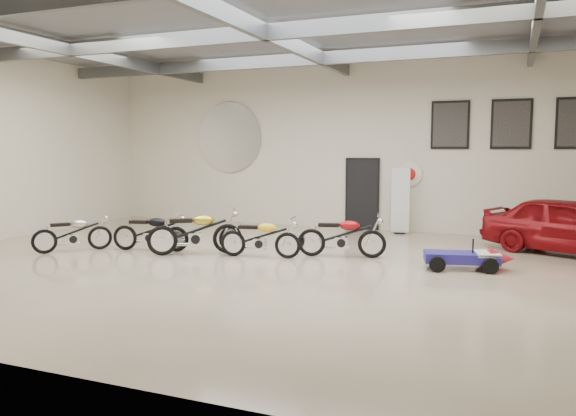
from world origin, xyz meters
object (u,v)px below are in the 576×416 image
at_px(motorcycle_silver, 72,232).
at_px(vintage_car, 571,226).
at_px(motorcycle_gold, 195,231).
at_px(banner_stand, 400,201).
at_px(motorcycle_red, 342,235).
at_px(go_kart, 469,254).
at_px(motorcycle_yellow, 260,237).
at_px(motorcycle_black, 150,231).

height_order(motorcycle_silver, vintage_car, vintage_car).
bearing_deg(motorcycle_gold, motorcycle_silver, 161.88).
bearing_deg(motorcycle_silver, banner_stand, -8.37).
xyz_separation_m(motorcycle_silver, motorcycle_red, (6.12, 1.74, 0.04)).
distance_m(motorcycle_red, vintage_car, 5.34).
xyz_separation_m(motorcycle_gold, vintage_car, (8.06, 3.25, 0.11)).
bearing_deg(vintage_car, motorcycle_red, 139.17).
relative_size(motorcycle_silver, vintage_car, 0.45).
height_order(motorcycle_red, go_kart, motorcycle_red).
bearing_deg(motorcycle_gold, motorcycle_yellow, -24.80).
xyz_separation_m(motorcycle_black, motorcycle_yellow, (2.77, 0.24, -0.01)).
bearing_deg(go_kart, motorcycle_gold, 172.93).
bearing_deg(motorcycle_red, vintage_car, 12.29).
distance_m(banner_stand, motorcycle_yellow, 5.24).
height_order(banner_stand, go_kart, banner_stand).
bearing_deg(banner_stand, go_kart, -69.28).
distance_m(motorcycle_black, go_kart, 7.27).
xyz_separation_m(motorcycle_black, motorcycle_gold, (1.23, 0.01, 0.07)).
height_order(go_kart, vintage_car, vintage_car).
height_order(motorcycle_yellow, go_kart, motorcycle_yellow).
distance_m(motorcycle_gold, motorcycle_red, 3.37).
height_order(motorcycle_red, vintage_car, vintage_car).
xyz_separation_m(motorcycle_red, vintage_car, (4.83, 2.29, 0.16)).
distance_m(motorcycle_gold, go_kart, 6.04).
bearing_deg(go_kart, motorcycle_yellow, 172.09).
bearing_deg(vintage_car, banner_stand, 92.08).
height_order(motorcycle_silver, go_kart, motorcycle_silver).
distance_m(motorcycle_silver, go_kart, 9.01).
height_order(banner_stand, motorcycle_black, banner_stand).
relative_size(motorcycle_black, go_kart, 1.04).
relative_size(banner_stand, motorcycle_red, 0.97).
height_order(banner_stand, motorcycle_red, banner_stand).
height_order(motorcycle_gold, vintage_car, vintage_car).
bearing_deg(banner_stand, motorcycle_red, -104.57).
height_order(motorcycle_gold, go_kart, motorcycle_gold).
distance_m(motorcycle_silver, motorcycle_black, 1.83).
distance_m(motorcycle_silver, motorcycle_red, 6.36).
bearing_deg(go_kart, vintage_car, 38.39).
distance_m(motorcycle_black, motorcycle_yellow, 2.78).
bearing_deg(motorcycle_gold, go_kart, -27.21).
height_order(banner_stand, motorcycle_gold, banner_stand).
bearing_deg(motorcycle_silver, motorcycle_yellow, -35.98).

